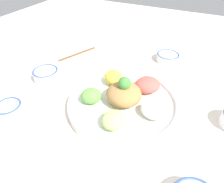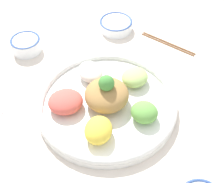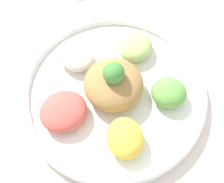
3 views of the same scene
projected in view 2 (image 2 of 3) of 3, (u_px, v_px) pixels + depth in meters
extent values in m
plane|color=silver|center=(100.00, 118.00, 0.86)|extent=(2.40, 2.40, 0.00)
cylinder|color=white|center=(107.00, 105.00, 0.88)|extent=(0.39, 0.39, 0.02)
torus|color=white|center=(107.00, 102.00, 0.87)|extent=(0.39, 0.39, 0.02)
ellipsoid|color=white|center=(90.00, 72.00, 0.92)|extent=(0.08, 0.10, 0.04)
ellipsoid|color=#E55B51|center=(65.00, 102.00, 0.84)|extent=(0.13, 0.12, 0.05)
ellipsoid|color=yellow|center=(98.00, 130.00, 0.78)|extent=(0.11, 0.11, 0.05)
ellipsoid|color=#6BAD4C|center=(144.00, 112.00, 0.82)|extent=(0.09, 0.09, 0.05)
ellipsoid|color=#B7DB7A|center=(135.00, 77.00, 0.91)|extent=(0.09, 0.08, 0.04)
ellipsoid|color=#AD7F47|center=(107.00, 95.00, 0.85)|extent=(0.12, 0.12, 0.07)
sphere|color=#478E3D|center=(106.00, 83.00, 0.81)|extent=(0.04, 0.04, 0.04)
cylinder|color=white|center=(26.00, 45.00, 1.03)|extent=(0.10, 0.10, 0.04)
torus|color=#38569E|center=(25.00, 40.00, 1.02)|extent=(0.10, 0.10, 0.01)
cylinder|color=#DBB251|center=(25.00, 41.00, 1.02)|extent=(0.08, 0.08, 0.00)
cylinder|color=white|center=(116.00, 25.00, 1.11)|extent=(0.12, 0.12, 0.03)
torus|color=#38569E|center=(116.00, 22.00, 1.10)|extent=(0.12, 0.12, 0.01)
cylinder|color=#5B3319|center=(116.00, 22.00, 1.10)|extent=(0.10, 0.10, 0.00)
cylinder|color=brown|center=(169.00, 42.00, 1.07)|extent=(0.07, 0.19, 0.01)
cylinder|color=brown|center=(167.00, 44.00, 1.06)|extent=(0.07, 0.19, 0.01)
ellipsoid|color=silver|center=(8.00, 99.00, 0.90)|extent=(0.06, 0.06, 0.01)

